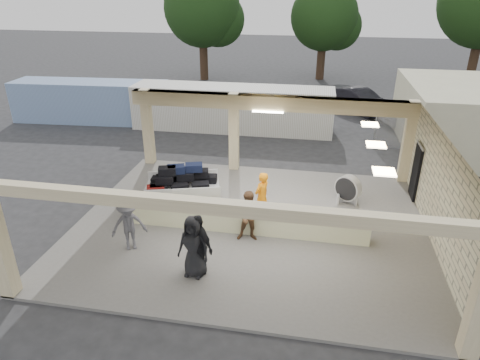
% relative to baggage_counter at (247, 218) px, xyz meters
% --- Properties ---
extents(ground, '(120.00, 120.00, 0.00)m').
position_rel_baggage_counter_xyz_m(ground, '(0.00, 0.50, -0.59)').
color(ground, '#28282A').
rests_on(ground, ground).
extents(pavilion, '(12.01, 10.00, 3.55)m').
position_rel_baggage_counter_xyz_m(pavilion, '(0.21, 1.16, 0.76)').
color(pavilion, '#65615D').
rests_on(pavilion, ground).
extents(baggage_counter, '(8.20, 0.58, 0.98)m').
position_rel_baggage_counter_xyz_m(baggage_counter, '(0.00, 0.00, 0.00)').
color(baggage_counter, beige).
rests_on(baggage_counter, pavilion).
extents(luggage_cart, '(3.08, 2.38, 1.58)m').
position_rel_baggage_counter_xyz_m(luggage_cart, '(-2.76, 1.51, 0.40)').
color(luggage_cart, silver).
rests_on(luggage_cart, pavilion).
extents(drum_fan, '(1.01, 0.85, 1.11)m').
position_rel_baggage_counter_xyz_m(drum_fan, '(3.41, 2.76, 0.11)').
color(drum_fan, silver).
rests_on(drum_fan, pavilion).
extents(baggage_handler, '(0.66, 0.76, 1.84)m').
position_rel_baggage_counter_xyz_m(baggage_handler, '(0.36, 0.80, 0.43)').
color(baggage_handler, orange).
rests_on(baggage_handler, pavilion).
extents(passenger_a, '(0.88, 0.48, 1.73)m').
position_rel_baggage_counter_xyz_m(passenger_a, '(0.16, -0.50, 0.38)').
color(passenger_a, brown).
rests_on(passenger_a, pavilion).
extents(passenger_b, '(1.15, 0.96, 1.90)m').
position_rel_baggage_counter_xyz_m(passenger_b, '(-0.99, -2.51, 0.47)').
color(passenger_b, black).
rests_on(passenger_b, pavilion).
extents(passenger_c, '(1.15, 0.84, 1.69)m').
position_rel_baggage_counter_xyz_m(passenger_c, '(-3.45, -1.70, 0.36)').
color(passenger_c, '#525157').
rests_on(passenger_c, pavilion).
extents(passenger_d, '(0.97, 0.50, 1.88)m').
position_rel_baggage_counter_xyz_m(passenger_d, '(-1.10, -2.60, 0.46)').
color(passenger_d, black).
rests_on(passenger_d, pavilion).
extents(car_white_a, '(5.11, 3.67, 1.32)m').
position_rel_baggage_counter_xyz_m(car_white_a, '(8.11, 14.02, 0.08)').
color(car_white_a, white).
rests_on(car_white_a, ground).
extents(car_dark, '(4.48, 4.44, 1.55)m').
position_rel_baggage_counter_xyz_m(car_dark, '(4.66, 16.10, 0.19)').
color(car_dark, black).
rests_on(car_dark, ground).
extents(container_white, '(11.42, 2.39, 2.47)m').
position_rel_baggage_counter_xyz_m(container_white, '(-2.78, 11.15, 0.65)').
color(container_white, silver).
rests_on(container_white, ground).
extents(container_blue, '(9.39, 2.83, 2.41)m').
position_rel_baggage_counter_xyz_m(container_blue, '(-11.60, 11.24, 0.62)').
color(container_blue, '#7C9AC7').
rests_on(container_blue, ground).
extents(tree_left, '(6.60, 6.30, 9.00)m').
position_rel_baggage_counter_xyz_m(tree_left, '(-7.68, 24.66, 5.00)').
color(tree_left, '#382619').
rests_on(tree_left, ground).
extents(tree_mid, '(6.00, 5.60, 8.00)m').
position_rel_baggage_counter_xyz_m(tree_mid, '(2.32, 26.66, 4.38)').
color(tree_mid, '#382619').
rests_on(tree_mid, ground).
extents(adjacent_building, '(6.00, 8.00, 3.20)m').
position_rel_baggage_counter_xyz_m(adjacent_building, '(9.50, 10.50, 1.01)').
color(adjacent_building, beige).
rests_on(adjacent_building, ground).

